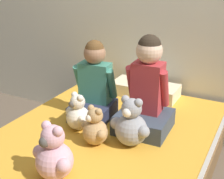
{
  "coord_description": "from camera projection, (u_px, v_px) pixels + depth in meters",
  "views": [
    {
      "loc": [
        0.93,
        -1.58,
        1.52
      ],
      "look_at": [
        0.0,
        0.19,
        0.72
      ],
      "focal_mm": 50.0,
      "sensor_mm": 36.0,
      "label": 1
    }
  ],
  "objects": [
    {
      "name": "bed",
      "position": [
        99.0,
        165.0,
        2.19
      ],
      "size": [
        1.39,
        1.99,
        0.44
      ],
      "color": "brown",
      "rests_on": "ground_plane"
    },
    {
      "name": "child_on_left",
      "position": [
        94.0,
        86.0,
        2.32
      ],
      "size": [
        0.33,
        0.35,
        0.59
      ],
      "rotation": [
        0.0,
        0.0,
        0.09
      ],
      "color": "#282D47",
      "rests_on": "bed"
    },
    {
      "name": "child_on_right",
      "position": [
        146.0,
        93.0,
        2.13
      ],
      "size": [
        0.37,
        0.37,
        0.67
      ],
      "rotation": [
        0.0,
        0.0,
        0.04
      ],
      "color": "#384251",
      "rests_on": "bed"
    },
    {
      "name": "teddy_bear_held_by_left_child",
      "position": [
        78.0,
        114.0,
        2.17
      ],
      "size": [
        0.21,
        0.17,
        0.27
      ],
      "rotation": [
        0.0,
        0.0,
        -0.42
      ],
      "color": "silver",
      "rests_on": "bed"
    },
    {
      "name": "teddy_bear_held_by_right_child",
      "position": [
        131.0,
        125.0,
        1.97
      ],
      "size": [
        0.28,
        0.21,
        0.33
      ],
      "rotation": [
        0.0,
        0.0,
        -0.11
      ],
      "color": "#939399",
      "rests_on": "bed"
    },
    {
      "name": "teddy_bear_between_children",
      "position": [
        95.0,
        128.0,
        1.99
      ],
      "size": [
        0.21,
        0.17,
        0.26
      ],
      "rotation": [
        0.0,
        0.0,
        -0.33
      ],
      "color": "tan",
      "rests_on": "bed"
    },
    {
      "name": "teddy_bear_at_foot_of_bed",
      "position": [
        54.0,
        156.0,
        1.66
      ],
      "size": [
        0.27,
        0.21,
        0.33
      ],
      "rotation": [
        0.0,
        0.0,
        -0.23
      ],
      "color": "#DBA3B2",
      "rests_on": "bed"
    },
    {
      "name": "pillow_at_headboard",
      "position": [
        145.0,
        90.0,
        2.76
      ],
      "size": [
        0.58,
        0.27,
        0.11
      ],
      "color": "beige",
      "rests_on": "bed"
    }
  ]
}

